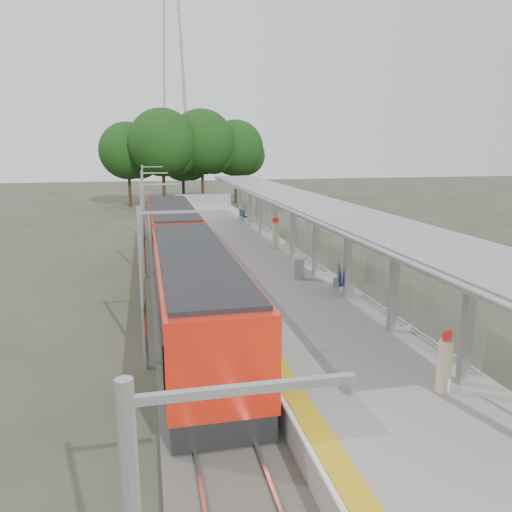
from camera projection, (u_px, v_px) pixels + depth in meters
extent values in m
plane|color=#474438|center=(433.00, 473.00, 11.27)|extent=(200.00, 200.00, 0.00)
cube|color=#59544C|center=(176.00, 270.00, 29.37)|extent=(3.00, 70.00, 0.24)
cube|color=gray|center=(251.00, 260.00, 30.24)|extent=(6.00, 50.00, 1.00)
cube|color=gold|center=(209.00, 253.00, 29.59)|extent=(0.60, 50.00, 0.02)
cube|color=#9EA0A5|center=(203.00, 199.00, 53.79)|extent=(6.00, 0.10, 1.20)
cube|color=black|center=(196.00, 332.00, 18.02)|extent=(2.50, 13.50, 0.70)
cube|color=red|center=(195.00, 290.00, 17.68)|extent=(2.65, 13.50, 2.50)
cube|color=black|center=(195.00, 288.00, 17.67)|extent=(2.72, 12.96, 1.20)
cube|color=black|center=(194.00, 254.00, 17.40)|extent=(2.40, 12.82, 0.15)
cube|color=#0B5E72|center=(233.00, 292.00, 18.00)|extent=(0.04, 1.30, 2.00)
cylinder|color=black|center=(214.00, 404.00, 13.58)|extent=(2.20, 0.70, 0.70)
cube|color=black|center=(174.00, 253.00, 31.47)|extent=(2.50, 13.50, 0.70)
cube|color=red|center=(173.00, 228.00, 31.12)|extent=(2.65, 13.50, 2.50)
cube|color=black|center=(173.00, 227.00, 31.11)|extent=(2.72, 12.96, 1.20)
cube|color=black|center=(172.00, 207.00, 30.84)|extent=(2.40, 12.83, 0.15)
cube|color=#0B5E72|center=(195.00, 229.00, 31.44)|extent=(0.04, 1.30, 2.00)
cylinder|color=black|center=(179.00, 276.00, 27.03)|extent=(2.20, 0.70, 0.70)
cube|color=black|center=(181.00, 255.00, 24.45)|extent=(2.30, 0.80, 2.40)
cube|color=#9EA0A5|center=(468.00, 322.00, 13.01)|extent=(0.25, 0.25, 3.50)
cube|color=#9EA0A5|center=(394.00, 282.00, 16.82)|extent=(0.25, 0.25, 3.50)
cube|color=#9EA0A5|center=(348.00, 257.00, 20.64)|extent=(0.25, 0.25, 3.50)
cube|color=#9EA0A5|center=(316.00, 240.00, 24.45)|extent=(0.25, 0.25, 3.50)
cube|color=#9EA0A5|center=(293.00, 227.00, 28.26)|extent=(0.25, 0.25, 3.50)
cube|color=#9EA0A5|center=(275.00, 217.00, 32.08)|extent=(0.25, 0.25, 3.50)
cube|color=#9EA0A5|center=(261.00, 210.00, 35.89)|extent=(0.25, 0.25, 3.50)
cube|color=#9EA0A5|center=(250.00, 204.00, 39.71)|extent=(0.25, 0.25, 3.50)
cube|color=#9EA0A5|center=(240.00, 199.00, 43.52)|extent=(0.25, 0.25, 3.50)
cube|color=gray|center=(297.00, 198.00, 25.88)|extent=(3.20, 38.00, 0.16)
cylinder|color=#9EA0A5|center=(268.00, 201.00, 25.57)|extent=(0.24, 38.00, 0.24)
cube|color=silver|center=(446.00, 315.00, 15.18)|extent=(0.05, 3.70, 2.20)
cube|color=silver|center=(385.00, 281.00, 18.99)|extent=(0.05, 3.70, 2.20)
cube|color=silver|center=(316.00, 242.00, 26.62)|extent=(0.05, 3.70, 2.20)
cube|color=silver|center=(294.00, 230.00, 30.44)|extent=(0.05, 3.70, 2.20)
cube|color=silver|center=(264.00, 213.00, 38.07)|extent=(0.05, 3.70, 2.20)
cube|color=silver|center=(253.00, 207.00, 41.88)|extent=(0.05, 3.70, 2.20)
cylinder|color=#382316|center=(130.00, 188.00, 60.19)|extent=(0.36, 0.36, 4.46)
sphere|color=#1A3F12|center=(128.00, 151.00, 59.23)|extent=(6.78, 6.78, 6.78)
cylinder|color=#382316|center=(164.00, 187.00, 58.09)|extent=(0.36, 0.36, 5.09)
sphere|color=#1A3F12|center=(162.00, 142.00, 56.99)|extent=(7.74, 7.74, 7.74)
cylinder|color=#382316|center=(183.00, 188.00, 63.97)|extent=(0.36, 0.36, 3.85)
sphere|color=#1A3F12|center=(182.00, 158.00, 63.14)|extent=(5.85, 5.85, 5.85)
cylinder|color=#382316|center=(203.00, 185.00, 61.00)|extent=(0.36, 0.36, 5.14)
sphere|color=#1A3F12|center=(202.00, 142.00, 59.89)|extent=(7.82, 7.82, 7.82)
cylinder|color=#382316|center=(236.00, 185.00, 64.28)|extent=(0.36, 0.36, 4.66)
sphere|color=#1A3F12|center=(236.00, 148.00, 63.27)|extent=(7.08, 7.08, 7.08)
cube|color=#9EA0A5|center=(245.00, 389.00, 4.27)|extent=(2.00, 0.08, 0.08)
cylinder|color=#9EA0A5|center=(143.00, 290.00, 16.04)|extent=(0.16, 0.16, 5.40)
cube|color=#9EA0A5|center=(171.00, 212.00, 15.71)|extent=(2.00, 0.08, 0.08)
cylinder|color=#9EA0A5|center=(143.00, 230.00, 27.48)|extent=(0.16, 0.16, 5.40)
cube|color=#9EA0A5|center=(160.00, 184.00, 27.15)|extent=(2.00, 0.08, 0.08)
cylinder|color=#9EA0A5|center=(143.00, 205.00, 38.92)|extent=(0.16, 0.16, 5.40)
cube|color=#9EA0A5|center=(155.00, 173.00, 38.60)|extent=(2.00, 0.08, 0.08)
cylinder|color=#9EA0A5|center=(143.00, 192.00, 50.37)|extent=(0.16, 0.16, 5.40)
cube|color=#9EA0A5|center=(152.00, 167.00, 50.04)|extent=(2.00, 0.08, 0.08)
cube|color=#0F1F4B|center=(344.00, 281.00, 21.75)|extent=(0.99, 1.68, 0.06)
cube|color=#0F1F4B|center=(339.00, 274.00, 21.64)|extent=(0.60, 1.54, 0.59)
cube|color=#9EA0A5|center=(349.00, 290.00, 21.19)|extent=(0.43, 0.20, 0.47)
cube|color=#9EA0A5|center=(338.00, 282.00, 22.42)|extent=(0.43, 0.20, 0.47)
cube|color=#0F1F4B|center=(245.00, 216.00, 42.44)|extent=(0.48, 1.35, 0.05)
cube|color=#0F1F4B|center=(243.00, 213.00, 42.35)|extent=(0.14, 1.33, 0.49)
cube|color=#9EA0A5|center=(246.00, 219.00, 41.98)|extent=(0.36, 0.08, 0.39)
cube|color=#9EA0A5|center=(243.00, 218.00, 42.99)|extent=(0.36, 0.08, 0.39)
cylinder|color=beige|center=(444.00, 366.00, 12.85)|extent=(0.37, 0.37, 1.39)
cube|color=red|center=(447.00, 335.00, 12.67)|extent=(0.32, 0.18, 0.23)
cylinder|color=beige|center=(275.00, 236.00, 30.86)|extent=(0.43, 0.43, 1.61)
cube|color=red|center=(276.00, 220.00, 30.65)|extent=(0.38, 0.16, 0.27)
cylinder|color=#9EA0A5|center=(299.00, 269.00, 23.82)|extent=(0.50, 0.50, 0.98)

